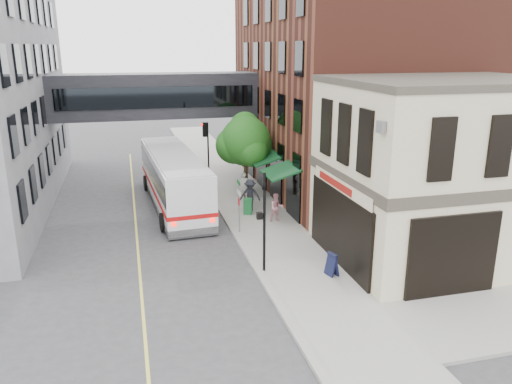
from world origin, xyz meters
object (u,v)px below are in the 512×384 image
pedestrian_a (244,186)px  pedestrian_b (277,207)px  sandwich_board (332,264)px  pedestrian_c (250,195)px  newspaper_box (248,206)px  bus (174,177)px

pedestrian_a → pedestrian_b: (0.82, -4.60, -0.09)m
pedestrian_a → sandwich_board: 11.99m
pedestrian_c → sandwich_board: (1.30, -9.60, -0.46)m
pedestrian_a → pedestrian_b: bearing=-58.7°
newspaper_box → pedestrian_c: bearing=84.5°
newspaper_box → sandwich_board: bearing=-60.1°
pedestrian_a → pedestrian_b: pedestrian_a is taller
bus → sandwich_board: (5.61, -12.21, -1.20)m
bus → pedestrian_b: bus is taller
pedestrian_a → bus: bearing=-162.5°
newspaper_box → sandwich_board: size_ratio=0.93×
sandwich_board → pedestrian_c: bearing=82.9°
sandwich_board → newspaper_box: bearing=85.3°
sandwich_board → bus: bearing=99.9°
pedestrian_b → newspaper_box: 2.12m
pedestrian_a → newspaper_box: bearing=-77.7°
pedestrian_b → pedestrian_c: size_ratio=0.84×
bus → pedestrian_a: size_ratio=6.91×
pedestrian_c → sandwich_board: size_ratio=1.90×
bus → newspaper_box: bus is taller
pedestrian_a → newspaper_box: (-0.46, -2.95, -0.43)m
pedestrian_b → sandwich_board: size_ratio=1.60×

